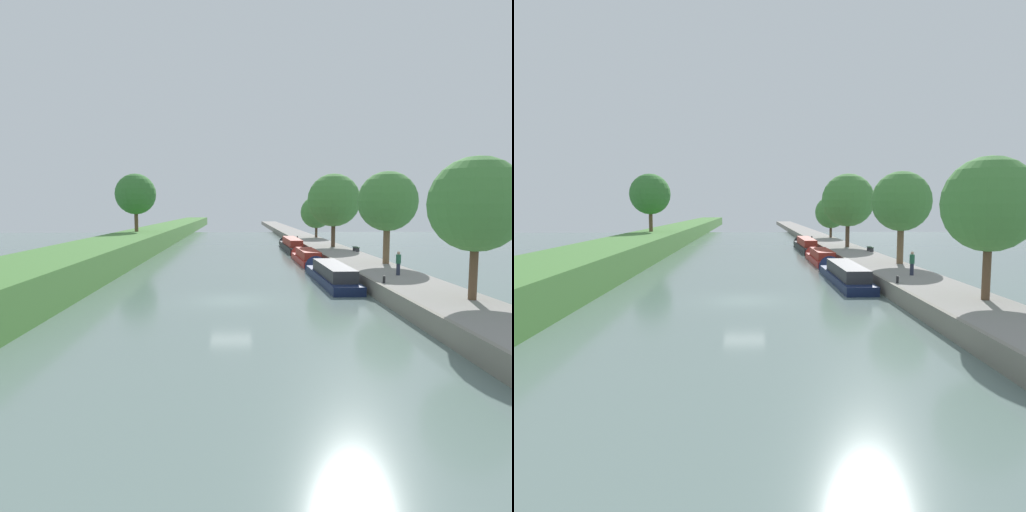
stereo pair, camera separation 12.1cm
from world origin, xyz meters
The scene contains 16 objects.
ground_plane centered at (0.00, 0.00, 0.00)m, with size 160.00×160.00×0.00m, color slate.
left_grassy_bank centered at (-12.57, 0.00, 1.17)m, with size 6.67×260.00×2.35m.
right_towpath centered at (11.45, 0.00, 0.50)m, with size 4.44×260.00×0.99m.
stone_quay centered at (9.11, 0.00, 0.52)m, with size 0.25×260.00×1.04m.
narrowboat_navy centered at (7.54, 7.22, 0.59)m, with size 2.12×12.78×2.19m.
narrowboat_red centered at (7.64, 20.17, 0.55)m, with size 2.04×10.74×2.07m.
narrowboat_black centered at (7.74, 34.46, 0.68)m, with size 1.92×15.11×2.18m.
tree_rightbank_near centered at (12.37, -5.24, 5.82)m, with size 4.80×4.80×7.25m.
tree_rightbank_midnear centered at (12.88, 10.20, 6.16)m, with size 4.95×4.95×7.68m.
tree_rightbank_midfar centered at (11.93, 27.15, 6.52)m, with size 6.24×6.24×8.67m.
tree_rightbank_far centered at (12.90, 44.63, 4.92)m, with size 4.97×4.97×6.42m.
tree_leftbank_downstream centered at (-13.39, 37.19, 7.49)m, with size 5.56×5.56×7.94m.
person_walking centered at (11.57, 3.46, 1.86)m, with size 0.34×0.34×1.66m.
mooring_bollard_near centered at (9.53, 0.16, 1.22)m, with size 0.16×0.16×0.45m.
mooring_bollard_far centered at (9.53, 41.49, 1.22)m, with size 0.16×0.16×0.45m.
park_bench centered at (13.22, 21.35, 1.34)m, with size 0.44×1.50×0.47m.
Camera 1 is at (0.32, -28.38, 5.68)m, focal length 32.99 mm.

